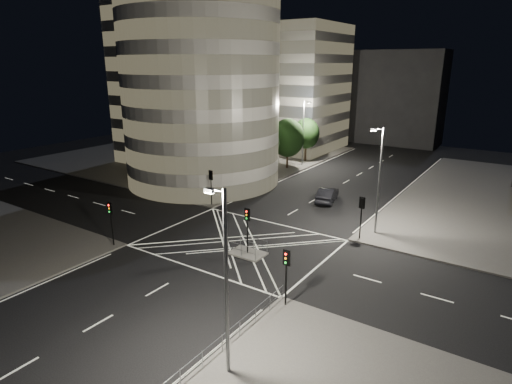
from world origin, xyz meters
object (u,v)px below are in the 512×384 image
Objects in this scene: street_lamp_left_near at (234,150)px; traffic_signal_fr at (362,210)px; traffic_signal_fl at (211,181)px; traffic_signal_nr at (286,267)px; traffic_signal_nl at (111,216)px; sedan at (327,195)px; street_lamp_left_far at (303,131)px; street_lamp_right_near at (225,278)px; traffic_signal_island at (247,222)px; street_lamp_right_far at (379,178)px; central_island at (248,253)px.

traffic_signal_fr is at bearing -15.92° from street_lamp_left_near.
street_lamp_left_near is at bearing 96.97° from traffic_signal_fl.
traffic_signal_fl and traffic_signal_nr have the same top height.
sedan is at bearing 65.27° from traffic_signal_nl.
sedan is at bearing 129.81° from traffic_signal_fr.
traffic_signal_nl is (0.00, -13.60, 0.00)m from traffic_signal_fl.
street_lamp_left_far is (-18.24, 23.20, 2.63)m from traffic_signal_fr.
street_lamp_right_near is 1.93× the size of sedan.
traffic_signal_nr reaches higher than sedan.
traffic_signal_nr and traffic_signal_island have the same top height.
street_lamp_left_near reaches higher than traffic_signal_fl.
street_lamp_right_far is (0.64, 15.80, 2.63)m from traffic_signal_nr.
street_lamp_left_near is 1.93× the size of sedan.
street_lamp_right_far is at bearing 54.70° from traffic_signal_island.
central_island is 9.08m from traffic_signal_nr.
traffic_signal_nr is (0.00, -13.60, 0.00)m from traffic_signal_fr.
traffic_signal_nl is at bearing -89.01° from street_lamp_left_far.
traffic_signal_fr is at bearing 90.00° from traffic_signal_nr.
traffic_signal_fl is at bearing -83.03° from street_lamp_left_near.
traffic_signal_fl is 13.68m from sedan.
traffic_signal_fr is 3.48m from street_lamp_right_far.
traffic_signal_island is at bearing 120.75° from street_lamp_right_near.
traffic_signal_island is at bearing -125.30° from street_lamp_right_far.
street_lamp_left_near and street_lamp_right_near have the same top height.
central_island is at bearing -125.30° from street_lamp_right_far.
traffic_signal_fl is at bearing 180.00° from traffic_signal_fr.
central_island is 13.98m from street_lamp_right_far.
central_island is 0.75× the size of traffic_signal_nr.
traffic_signal_fl is at bearing 90.00° from traffic_signal_nl.
traffic_signal_nl is at bearing 158.45° from street_lamp_right_near.
traffic_signal_island reaches higher than central_island.
central_island is at bearing -129.33° from traffic_signal_fr.
traffic_signal_fr reaches higher than sedan.
street_lamp_left_near is at bearing 125.97° from street_lamp_right_near.
traffic_signal_fl is at bearing 27.07° from sedan.
traffic_signal_nr is 26.32m from street_lamp_left_near.
traffic_signal_nr is 8.62m from traffic_signal_island.
traffic_signal_nr is at bearing 95.04° from street_lamp_right_near.
traffic_signal_nl is at bearing -88.06° from street_lamp_left_near.
traffic_signal_island is (-6.80, 5.30, 0.00)m from traffic_signal_nr.
street_lamp_left_near is 18.00m from street_lamp_left_far.
street_lamp_left_near is at bearing 4.72° from sedan.
street_lamp_right_far is at bearing 6.88° from traffic_signal_fl.
traffic_signal_nl is 19.78m from street_lamp_right_near.
traffic_signal_fr is 1.00× the size of traffic_signal_nr.
traffic_signal_nr is at bearing -63.64° from street_lamp_left_far.
traffic_signal_fl is 0.40× the size of street_lamp_left_near.
traffic_signal_island is at bearing 0.00° from central_island.
street_lamp_left_near is 1.00× the size of street_lamp_right_near.
traffic_signal_nr is (6.80, -5.30, 2.84)m from central_island.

